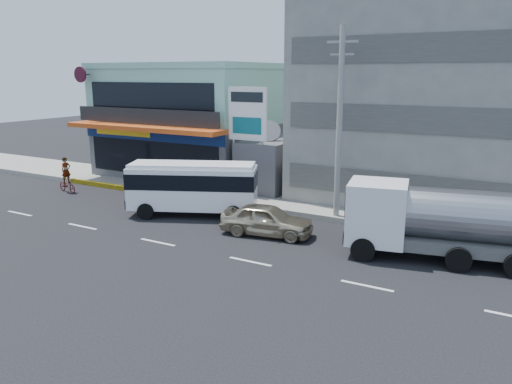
% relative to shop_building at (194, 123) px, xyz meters
% --- Properties ---
extents(ground, '(120.00, 120.00, 0.00)m').
position_rel_shop_building_xyz_m(ground, '(8.00, -13.95, -4.00)').
color(ground, black).
rests_on(ground, ground).
extents(sidewalk, '(70.00, 5.00, 0.30)m').
position_rel_shop_building_xyz_m(sidewalk, '(13.00, -4.45, -3.85)').
color(sidewalk, gray).
rests_on(sidewalk, ground).
extents(shop_building, '(12.40, 11.70, 8.00)m').
position_rel_shop_building_xyz_m(shop_building, '(0.00, 0.00, 0.00)').
color(shop_building, '#3E3E43').
rests_on(shop_building, ground).
extents(concrete_building, '(16.00, 12.00, 14.00)m').
position_rel_shop_building_xyz_m(concrete_building, '(18.00, 1.05, 3.00)').
color(concrete_building, gray).
rests_on(concrete_building, ground).
extents(gap_structure, '(3.00, 6.00, 3.50)m').
position_rel_shop_building_xyz_m(gap_structure, '(8.00, -1.95, -2.25)').
color(gap_structure, '#3E3E43').
rests_on(gap_structure, ground).
extents(satellite_dish, '(1.50, 1.50, 0.15)m').
position_rel_shop_building_xyz_m(satellite_dish, '(8.00, -2.95, -0.42)').
color(satellite_dish, slate).
rests_on(satellite_dish, gap_structure).
extents(billboard, '(2.60, 0.18, 6.90)m').
position_rel_shop_building_xyz_m(billboard, '(7.50, -4.75, 0.93)').
color(billboard, gray).
rests_on(billboard, ground).
extents(utility_pole_near, '(1.60, 0.30, 10.00)m').
position_rel_shop_building_xyz_m(utility_pole_near, '(14.00, -6.55, 1.15)').
color(utility_pole_near, '#999993').
rests_on(utility_pole_near, ground).
extents(minibus, '(7.29, 4.89, 2.92)m').
position_rel_shop_building_xyz_m(minibus, '(6.70, -9.36, -2.25)').
color(minibus, white).
rests_on(minibus, ground).
extents(sedan, '(4.75, 2.50, 1.54)m').
position_rel_shop_building_xyz_m(sedan, '(11.91, -10.47, -3.23)').
color(sedan, '#B9AB8D').
rests_on(sedan, ground).
extents(tanker_truck, '(8.36, 3.91, 3.18)m').
position_rel_shop_building_xyz_m(tanker_truck, '(19.66, -9.85, -2.29)').
color(tanker_truck, white).
rests_on(tanker_truck, ground).
extents(motorcycle_rider, '(1.90, 0.95, 2.33)m').
position_rel_shop_building_xyz_m(motorcycle_rider, '(-3.85, -9.02, -3.23)').
color(motorcycle_rider, '#4E0B0E').
rests_on(motorcycle_rider, ground).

